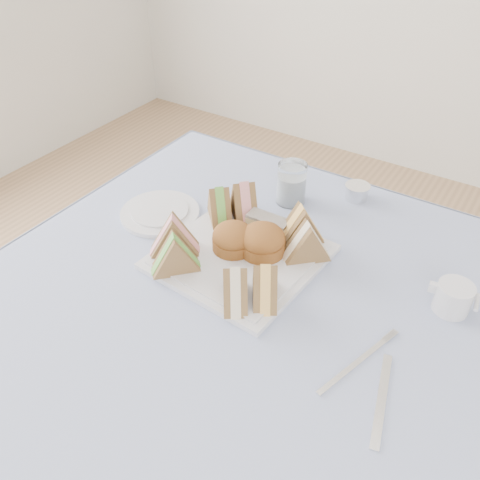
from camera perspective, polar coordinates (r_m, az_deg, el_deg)
The scene contains 20 objects.
table at distance 1.26m, azimuth 0.32°, elevation -18.60°, with size 0.90×0.90×0.74m, color brown.
tablecloth at distance 0.97m, azimuth 0.40°, elevation -6.41°, with size 1.02×1.02×0.01m, color #93A3CE.
serving_plate at distance 1.05m, azimuth 0.00°, elevation -1.90°, with size 0.30×0.30×0.01m, color silver.
sandwich_fl_a at distance 1.03m, azimuth -7.44°, elevation 0.61°, with size 0.10×0.05×0.09m, color brown, non-canonical shape.
sandwich_fl_b at distance 0.99m, azimuth -7.31°, elevation -1.40°, with size 0.10×0.04×0.09m, color brown, non-canonical shape.
sandwich_fr_a at distance 0.92m, azimuth 2.82°, elevation -4.68°, with size 0.09×0.04×0.08m, color brown, non-canonical shape.
sandwich_fr_b at distance 0.92m, azimuth -0.55°, elevation -5.02°, with size 0.09×0.04×0.08m, color brown, non-canonical shape.
sandwich_bl_a at distance 1.12m, azimuth -2.32°, elevation 4.14°, with size 0.09×0.04×0.08m, color brown, non-canonical shape.
sandwich_bl_b at distance 1.12m, azimuth 0.44°, elevation 4.53°, with size 0.10×0.05×0.09m, color brown, non-canonical shape.
sandwich_br_a at distance 1.02m, azimuth 7.53°, elevation -0.08°, with size 0.10×0.05×0.09m, color brown, non-canonical shape.
sandwich_br_b at distance 1.06m, azimuth 6.83°, elevation 1.81°, with size 0.10×0.05×0.09m, color brown, non-canonical shape.
scone_left at distance 1.04m, azimuth -0.78°, elevation 0.22°, with size 0.09×0.09×0.06m, color brown.
scone_right at distance 1.03m, azimuth 2.55°, elevation -0.08°, with size 0.09×0.09×0.06m, color brown.
pastry_slice at distance 1.09m, azimuth 3.17°, elevation 1.62°, with size 0.09×0.04×0.04m, color #C9BA79.
side_plate at distance 1.19m, azimuth -8.97°, elevation 3.01°, with size 0.18×0.18×0.01m, color silver.
water_glass at distance 1.20m, azimuth 5.81°, elevation 6.33°, with size 0.07×0.07×0.10m, color white.
tea_strainer at distance 1.25m, azimuth 12.98°, elevation 5.19°, with size 0.06×0.06×0.03m, color silver.
knife at distance 0.85m, azimuth 15.61°, elevation -16.83°, with size 0.01×0.18×0.00m, color silver.
fork at distance 0.88m, azimuth 12.52°, elevation -13.69°, with size 0.01×0.17×0.00m, color silver.
creamer_jug at distance 1.00m, azimuth 22.83°, elevation -6.01°, with size 0.07×0.07×0.06m, color silver.
Camera 1 is at (0.37, -0.59, 1.42)m, focal length 38.00 mm.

